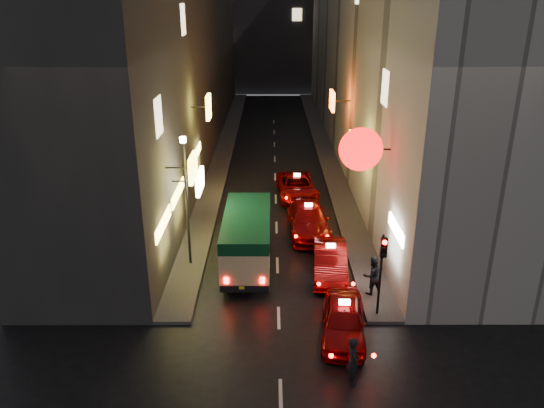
{
  "coord_description": "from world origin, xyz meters",
  "views": [
    {
      "loc": [
        -0.31,
        -9.8,
        12.15
      ],
      "look_at": [
        -0.26,
        13.0,
        3.2
      ],
      "focal_mm": 35.0,
      "sensor_mm": 36.0,
      "label": 1
    }
  ],
  "objects_px": {
    "minibus": "(247,234)",
    "pedestrian_crossing": "(353,358)",
    "taxi_near": "(344,317)",
    "lamp_post": "(186,193)",
    "traffic_light": "(382,259)"
  },
  "relations": [
    {
      "from": "taxi_near",
      "to": "traffic_light",
      "type": "relative_size",
      "value": 1.52
    },
    {
      "from": "minibus",
      "to": "traffic_light",
      "type": "bearing_deg",
      "value": -39.43
    },
    {
      "from": "taxi_near",
      "to": "pedestrian_crossing",
      "type": "bearing_deg",
      "value": -90.82
    },
    {
      "from": "minibus",
      "to": "pedestrian_crossing",
      "type": "height_order",
      "value": "minibus"
    },
    {
      "from": "traffic_light",
      "to": "minibus",
      "type": "bearing_deg",
      "value": 140.57
    },
    {
      "from": "minibus",
      "to": "traffic_light",
      "type": "xyz_separation_m",
      "value": [
        5.44,
        -4.47,
        1.01
      ]
    },
    {
      "from": "pedestrian_crossing",
      "to": "lamp_post",
      "type": "relative_size",
      "value": 0.32
    },
    {
      "from": "minibus",
      "to": "taxi_near",
      "type": "relative_size",
      "value": 1.16
    },
    {
      "from": "taxi_near",
      "to": "lamp_post",
      "type": "bearing_deg",
      "value": 139.32
    },
    {
      "from": "minibus",
      "to": "lamp_post",
      "type": "xyz_separation_m",
      "value": [
        -2.76,
        0.05,
        2.05
      ]
    },
    {
      "from": "minibus",
      "to": "lamp_post",
      "type": "height_order",
      "value": "lamp_post"
    },
    {
      "from": "minibus",
      "to": "traffic_light",
      "type": "height_order",
      "value": "traffic_light"
    },
    {
      "from": "taxi_near",
      "to": "traffic_light",
      "type": "bearing_deg",
      "value": 37.19
    },
    {
      "from": "taxi_near",
      "to": "lamp_post",
      "type": "height_order",
      "value": "lamp_post"
    },
    {
      "from": "taxi_near",
      "to": "traffic_light",
      "type": "height_order",
      "value": "traffic_light"
    }
  ]
}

